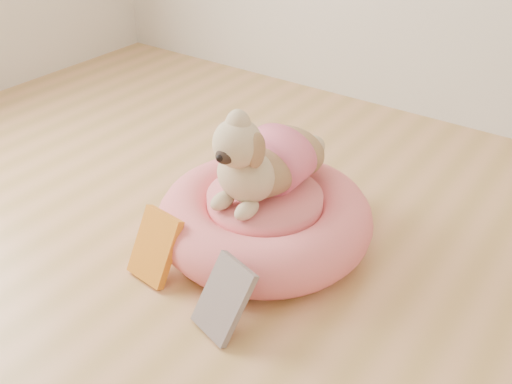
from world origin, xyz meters
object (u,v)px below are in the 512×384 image
Objects in this scene: book_yellow at (155,247)px; book_white at (224,298)px; pet_bed at (265,218)px; dog at (263,144)px.

book_white is (0.31, -0.05, -0.00)m from book_yellow.
pet_bed is 3.24× the size of book_yellow.
book_white is at bearing -70.79° from pet_bed.
book_white is (0.14, -0.40, 0.01)m from pet_bed.
dog reaches higher than pet_bed.
dog is 0.46m from book_yellow.
dog is (-0.02, 0.01, 0.27)m from pet_bed.
dog is 2.08× the size of book_white.
book_yellow reaches higher than book_white.
book_white reaches higher than pet_bed.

